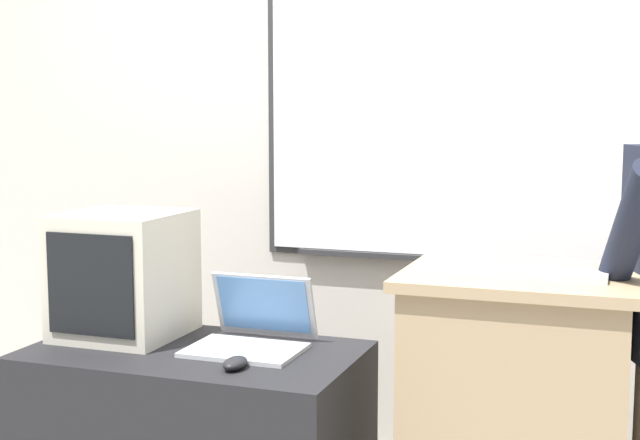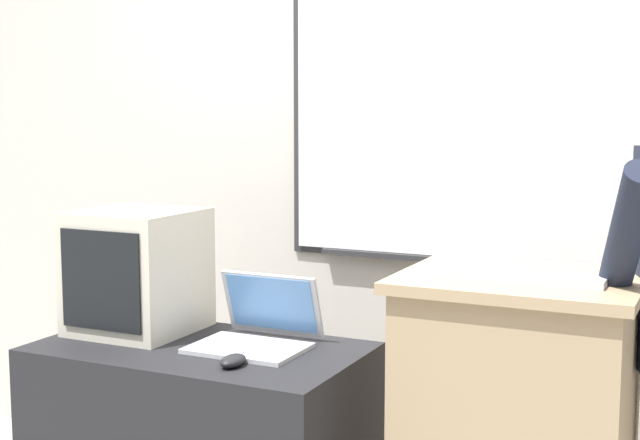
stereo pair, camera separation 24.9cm
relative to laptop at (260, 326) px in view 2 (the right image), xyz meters
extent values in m
cube|color=beige|center=(0.31, 0.83, 0.59)|extent=(6.40, 0.12, 2.79)
cube|color=#2D2D30|center=(0.84, 0.76, 0.72)|extent=(2.22, 0.02, 1.24)
cube|color=white|center=(0.84, 0.76, 0.72)|extent=(2.17, 0.02, 1.19)
cube|color=#2D2D30|center=(0.84, 0.74, 0.12)|extent=(1.95, 0.04, 0.02)
cube|color=tan|center=(0.78, 0.02, 0.20)|extent=(0.63, 0.53, 0.03)
cylinder|color=black|center=(1.04, -0.04, 0.30)|extent=(0.21, 0.41, 0.49)
cube|color=#B7BABF|center=(0.00, -0.07, -0.05)|extent=(0.33, 0.24, 0.01)
cube|color=#B7BABF|center=(0.00, 0.08, 0.05)|extent=(0.33, 0.08, 0.20)
cube|color=#598CCC|center=(0.00, 0.07, 0.06)|extent=(0.29, 0.06, 0.17)
cube|color=silver|center=(0.80, -0.04, 0.23)|extent=(0.42, 0.11, 0.02)
ellipsoid|color=black|center=(0.05, -0.24, -0.04)|extent=(0.06, 0.10, 0.03)
cube|color=beige|center=(-0.44, -0.01, 0.14)|extent=(0.36, 0.36, 0.39)
cube|color=black|center=(-0.44, -0.20, 0.14)|extent=(0.29, 0.01, 0.31)
camera|label=1|loc=(1.07, -2.40, 0.66)|focal=50.00mm
camera|label=2|loc=(1.30, -2.30, 0.66)|focal=50.00mm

